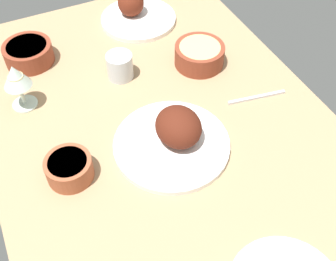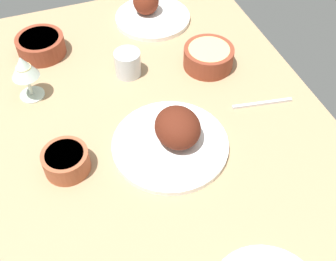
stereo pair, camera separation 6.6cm
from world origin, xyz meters
The scene contains 9 objects.
dining_table centered at (0.00, 0.00, 2.00)cm, with size 140.00×90.00×4.00cm, color tan.
plate_far_side centered at (3.38, 0.32, 7.23)cm, with size 29.98×29.98×10.36cm.
plate_near_viewer centered at (-52.43, 12.46, 6.98)cm, with size 25.63×25.63×10.77cm.
bowl_soup centered at (1.47, -26.85, 7.15)cm, with size 11.35×11.35×5.80cm.
bowl_pasta centered at (-45.76, -25.65, 7.30)cm, with size 14.81×14.81×6.10cm.
bowl_potatoes centered at (-22.41, 21.21, 7.46)cm, with size 15.13×15.13×6.41cm.
wine_glass centered at (-27.56, -31.49, 13.93)cm, with size 7.60×7.60×14.00cm.
water_tumbler centered at (-27.29, -2.77, 7.86)cm, with size 7.77×7.77×7.72cm, color silver.
fork_loose centered at (-1.75, 28.90, 4.40)cm, with size 17.45×0.90×0.80cm, color silver.
Camera 1 is at (64.10, -30.39, 88.03)cm, focal length 44.51 mm.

